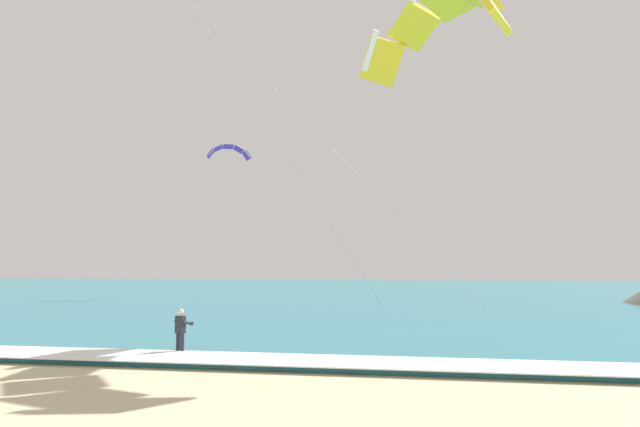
{
  "coord_description": "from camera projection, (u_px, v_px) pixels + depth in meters",
  "views": [
    {
      "loc": [
        4.62,
        -8.5,
        3.18
      ],
      "look_at": [
        -0.23,
        15.16,
        5.07
      ],
      "focal_mm": 37.44,
      "sensor_mm": 36.0,
      "label": 1
    }
  ],
  "objects": [
    {
      "name": "kite_distant",
      "position": [
        229.0,
        150.0,
        67.23
      ],
      "size": [
        4.11,
        2.81,
        1.65
      ],
      "color": "purple"
    },
    {
      "name": "kitesurfer",
      "position": [
        181.0,
        330.0,
        23.17
      ],
      "size": [
        0.64,
        0.64,
        1.69
      ],
      "color": "#232328",
      "rests_on": "ground"
    },
    {
      "name": "sea",
      "position": [
        417.0,
        292.0,
        78.48
      ],
      "size": [
        200.0,
        120.0,
        0.2
      ],
      "primitive_type": "cube",
      "color": "teal",
      "rests_on": "ground"
    },
    {
      "name": "surf_foam",
      "position": [
        308.0,
        360.0,
        20.87
      ],
      "size": [
        200.0,
        2.73,
        0.04
      ],
      "primitive_type": "cube",
      "color": "white",
      "rests_on": "sea"
    },
    {
      "name": "surfboard",
      "position": [
        180.0,
        357.0,
        23.09
      ],
      "size": [
        0.9,
        1.47,
        0.09
      ],
      "color": "white",
      "rests_on": "ground"
    },
    {
      "name": "kite_primary",
      "position": [
        437.0,
        18.0,
        29.1
      ],
      "size": [
        11.85,
        10.11,
        14.25
      ],
      "color": "yellow"
    }
  ]
}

